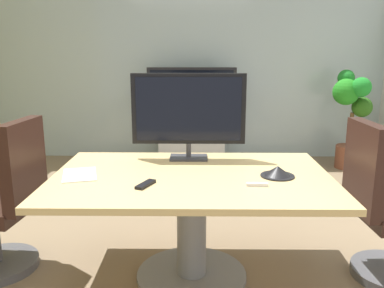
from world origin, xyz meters
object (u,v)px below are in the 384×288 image
Objects in this scene: wall_display_unit at (192,131)px; potted_plant at (351,112)px; conference_table at (192,202)px; tv_monitor at (189,111)px; office_chair_left at (5,210)px; conference_phone at (278,172)px; remote_control at (146,184)px.

wall_display_unit reaches higher than potted_plant.
tv_monitor is (-0.03, 0.42, 0.55)m from conference_table.
office_chair_left reaches higher than conference_table.
conference_phone is (-1.48, -2.72, 0.02)m from potted_plant.
office_chair_left is 1.47m from tv_monitor.
tv_monitor is 2.64m from wall_display_unit.
wall_display_unit reaches higher than conference_table.
wall_display_unit is at bearing 109.73° from remote_control.
conference_table is 2.17× the size of tv_monitor.
remote_control is at bearing 79.63° from office_chair_left.
office_chair_left is at bearing -141.98° from potted_plant.
potted_plant is (3.34, 2.61, 0.29)m from office_chair_left.
conference_table is at bearing -127.06° from potted_plant.
conference_table is 2.98m from wall_display_unit.
wall_display_unit is at bearing 101.16° from conference_phone.
office_chair_left is at bearing -113.68° from wall_display_unit.
tv_monitor is 3.82× the size of conference_phone.
tv_monitor reaches higher than wall_display_unit.
office_chair_left is 4.95× the size of conference_phone.
potted_plant is at bearing 75.66° from remote_control.
potted_plant is 7.56× the size of remote_control.
potted_plant is (2.03, 2.69, 0.20)m from conference_table.
wall_display_unit reaches higher than conference_phone.
conference_table is 0.41m from remote_control.
office_chair_left reaches higher than conference_phone.
office_chair_left is 1.89m from conference_phone.
tv_monitor is at bearing 110.84° from office_chair_left.
tv_monitor is 0.77m from remote_control.
conference_phone is (0.59, -0.44, -0.33)m from tv_monitor.
wall_display_unit is 3.23m from remote_control.
tv_monitor is 4.94× the size of remote_control.
tv_monitor is 0.65× the size of potted_plant.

